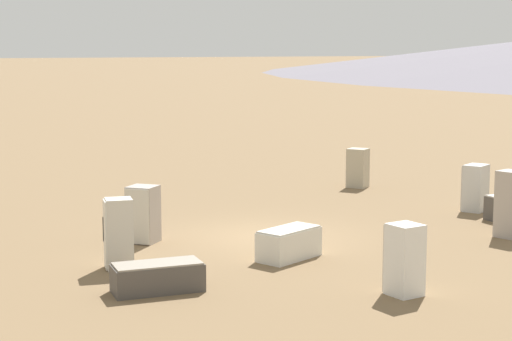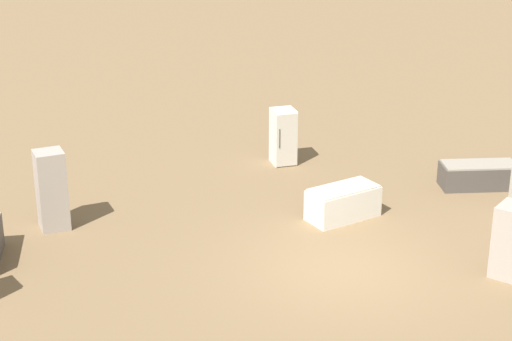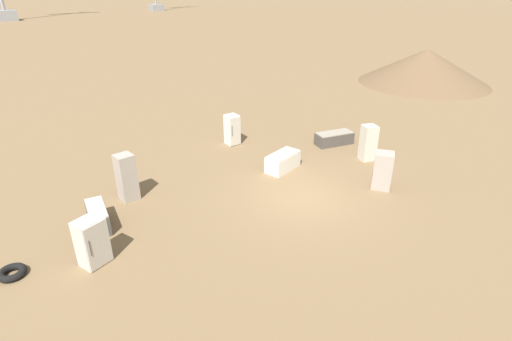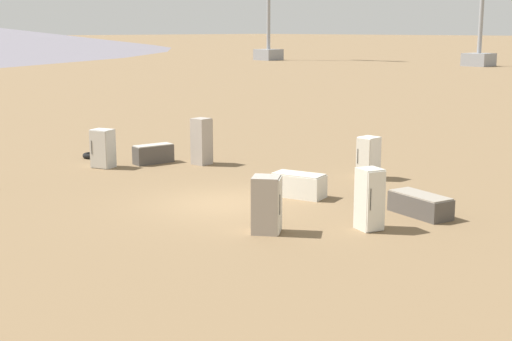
% 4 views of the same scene
% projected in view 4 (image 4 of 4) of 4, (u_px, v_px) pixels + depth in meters
% --- Properties ---
extents(ground_plane, '(1000.00, 1000.00, 0.00)m').
position_uv_depth(ground_plane, '(223.00, 204.00, 21.84)').
color(ground_plane, brown).
extents(power_pylon_3, '(10.69, 3.67, 30.55)m').
position_uv_depth(power_pylon_3, '(269.00, 3.00, 119.00)').
color(power_pylon_3, gray).
rests_on(power_pylon_3, ground_plane).
extents(discarded_fridge_0, '(2.03, 1.20, 0.63)m').
position_uv_depth(discarded_fridge_0, '(420.00, 205.00, 20.44)').
color(discarded_fridge_0, '#4C4742').
rests_on(discarded_fridge_0, ground_plane).
extents(discarded_fridge_2, '(0.62, 0.69, 1.51)m').
position_uv_depth(discarded_fridge_2, '(368.00, 158.00, 25.37)').
color(discarded_fridge_2, white).
rests_on(discarded_fridge_2, ground_plane).
extents(discarded_fridge_3, '(1.81, 1.19, 0.76)m').
position_uv_depth(discarded_fridge_3, '(299.00, 185.00, 22.69)').
color(discarded_fridge_3, silver).
rests_on(discarded_fridge_3, ground_plane).
extents(discarded_fridge_4, '(0.80, 1.64, 0.75)m').
position_uv_depth(discarded_fridge_4, '(153.00, 154.00, 28.34)').
color(discarded_fridge_4, '#4C4742').
rests_on(discarded_fridge_4, ground_plane).
extents(discarded_fridge_5, '(1.01, 1.00, 1.51)m').
position_uv_depth(discarded_fridge_5, '(267.00, 205.00, 18.63)').
color(discarded_fridge_5, '#A89E93').
rests_on(discarded_fridge_5, ground_plane).
extents(discarded_fridge_6, '(0.69, 0.73, 1.83)m').
position_uv_depth(discarded_fridge_6, '(202.00, 141.00, 28.04)').
color(discarded_fridge_6, '#A89E93').
rests_on(discarded_fridge_6, ground_plane).
extents(discarded_fridge_7, '(0.79, 0.74, 1.66)m').
position_uv_depth(discarded_fridge_7, '(370.00, 199.00, 18.90)').
color(discarded_fridge_7, beige).
rests_on(discarded_fridge_7, ground_plane).
extents(discarded_fridge_8, '(0.94, 0.86, 1.49)m').
position_uv_depth(discarded_fridge_8, '(103.00, 148.00, 27.41)').
color(discarded_fridge_8, silver).
rests_on(discarded_fridge_8, ground_plane).
extents(scrap_tire, '(0.78, 0.78, 0.21)m').
position_uv_depth(scrap_tire, '(92.00, 155.00, 29.55)').
color(scrap_tire, black).
rests_on(scrap_tire, ground_plane).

